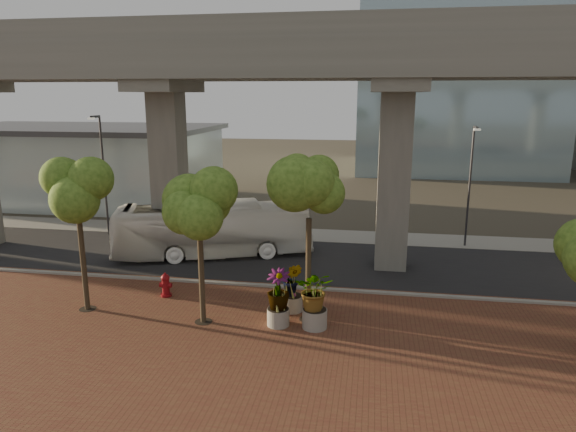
# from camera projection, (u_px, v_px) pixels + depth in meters

# --- Properties ---
(ground) EXTENTS (160.00, 160.00, 0.00)m
(ground) POSITION_uv_depth(u_px,v_px,m) (271.00, 273.00, 26.13)
(ground) COLOR #3D392C
(ground) RESTS_ON ground
(brick_plaza) EXTENTS (70.00, 13.00, 0.06)m
(brick_plaza) POSITION_uv_depth(u_px,v_px,m) (227.00, 347.00, 18.44)
(brick_plaza) COLOR brown
(brick_plaza) RESTS_ON ground
(asphalt_road) EXTENTS (90.00, 8.00, 0.04)m
(asphalt_road) POSITION_uv_depth(u_px,v_px,m) (278.00, 261.00, 28.04)
(asphalt_road) COLOR black
(asphalt_road) RESTS_ON ground
(curb_strip) EXTENTS (70.00, 0.25, 0.16)m
(curb_strip) POSITION_uv_depth(u_px,v_px,m) (262.00, 286.00, 24.19)
(curb_strip) COLOR gray
(curb_strip) RESTS_ON ground
(far_sidewalk) EXTENTS (90.00, 3.00, 0.06)m
(far_sidewalk) POSITION_uv_depth(u_px,v_px,m) (294.00, 234.00, 33.32)
(far_sidewalk) COLOR gray
(far_sidewalk) RESTS_ON ground
(transit_viaduct) EXTENTS (72.00, 5.60, 12.40)m
(transit_viaduct) POSITION_uv_depth(u_px,v_px,m) (277.00, 126.00, 26.37)
(transit_viaduct) COLOR gray
(transit_viaduct) RESTS_ON ground
(station_pavilion) EXTENTS (23.00, 13.00, 6.30)m
(station_pavilion) POSITION_uv_depth(u_px,v_px,m) (79.00, 162.00, 43.95)
(station_pavilion) COLOR silver
(station_pavilion) RESTS_ON ground
(transit_bus) EXTENTS (11.14, 5.94, 3.04)m
(transit_bus) POSITION_uv_depth(u_px,v_px,m) (213.00, 230.00, 28.57)
(transit_bus) COLOR white
(transit_bus) RESTS_ON ground
(fire_hydrant) EXTENTS (0.54, 0.49, 1.09)m
(fire_hydrant) POSITION_uv_depth(u_px,v_px,m) (166.00, 285.00, 22.92)
(fire_hydrant) COLOR maroon
(fire_hydrant) RESTS_ON ground
(planter_front) EXTENTS (2.15, 2.15, 2.36)m
(planter_front) POSITION_uv_depth(u_px,v_px,m) (315.00, 293.00, 19.59)
(planter_front) COLOR #9E9B8F
(planter_front) RESTS_ON ground
(planter_right) EXTENTS (2.14, 2.14, 2.29)m
(planter_right) POSITION_uv_depth(u_px,v_px,m) (278.00, 292.00, 19.81)
(planter_right) COLOR gray
(planter_right) RESTS_ON ground
(planter_left) EXTENTS (1.90, 1.90, 2.09)m
(planter_left) POSITION_uv_depth(u_px,v_px,m) (292.00, 282.00, 21.18)
(planter_left) COLOR #9F9A90
(planter_left) RESTS_ON ground
(street_tree_far_west) EXTENTS (3.18, 3.18, 6.37)m
(street_tree_far_west) POSITION_uv_depth(u_px,v_px,m) (77.00, 195.00, 20.52)
(street_tree_far_west) COLOR #413625
(street_tree_far_west) RESTS_ON ground
(street_tree_near_west) EXTENTS (3.54, 3.54, 6.16)m
(street_tree_near_west) POSITION_uv_depth(u_px,v_px,m) (199.00, 211.00, 19.38)
(street_tree_near_west) COLOR #413625
(street_tree_near_west) RESTS_ON ground
(street_tree_near_east) EXTENTS (3.46, 3.46, 6.78)m
(street_tree_near_east) POSITION_uv_depth(u_px,v_px,m) (309.00, 193.00, 19.44)
(street_tree_near_east) COLOR #413625
(street_tree_near_east) RESTS_ON ground
(streetlamp_west) EXTENTS (0.38, 1.10, 7.61)m
(streetlamp_west) POSITION_uv_depth(u_px,v_px,m) (103.00, 167.00, 32.18)
(streetlamp_west) COLOR #29282D
(streetlamp_west) RESTS_ON ground
(streetlamp_east) EXTENTS (0.35, 1.03, 7.11)m
(streetlamp_east) POSITION_uv_depth(u_px,v_px,m) (470.00, 178.00, 29.74)
(streetlamp_east) COLOR #303035
(streetlamp_east) RESTS_ON ground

